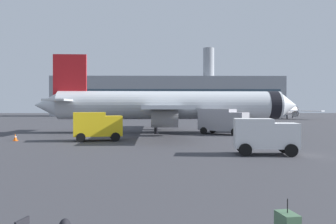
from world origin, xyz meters
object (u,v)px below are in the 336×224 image
cargo_van (265,135)px  safety_cone_near (95,134)px  airplane_at_gate (169,106)px  fuel_truck (223,120)px  service_truck (97,125)px  airplane_taxiing (283,110)px  safety_cone_mid (15,137)px  safety_cone_far (80,130)px

cargo_van → safety_cone_near: cargo_van is taller
airplane_at_gate → fuel_truck: (6.73, -3.38, -1.88)m
service_truck → cargo_van: size_ratio=1.12×
airplane_at_gate → fuel_truck: bearing=-26.6°
fuel_truck → cargo_van: bearing=-90.6°
airplane_taxiing → service_truck: airplane_taxiing is taller
airplane_at_gate → safety_cone_mid: (-15.77, -11.43, -3.30)m
airplane_taxiing → safety_cone_mid: bearing=-127.7°
safety_cone_near → service_truck: bearing=-76.5°
airplane_at_gate → safety_cone_far: airplane_at_gate is taller
airplane_at_gate → service_truck: airplane_at_gate is taller
airplane_at_gate → safety_cone_mid: airplane_at_gate is taller
service_truck → safety_cone_near: bearing=103.5°
fuel_truck → safety_cone_far: size_ratio=9.59×
fuel_truck → cargo_van: 18.37m
safety_cone_mid → fuel_truck: bearing=19.7°
fuel_truck → safety_cone_near: (-15.37, -3.14, -1.43)m
safety_cone_near → safety_cone_mid: size_ratio=0.98×
cargo_van → safety_cone_mid: (-22.32, 10.31, -1.10)m
airplane_at_gate → cargo_van: (6.55, -21.74, -2.21)m
fuel_truck → safety_cone_near: bearing=-168.5°
service_truck → safety_cone_near: 5.21m
airplane_at_gate → service_truck: size_ratio=6.90×
airplane_taxiing → safety_cone_near: airplane_taxiing is taller
fuel_truck → safety_cone_mid: fuel_truck is taller
fuel_truck → service_truck: bearing=-150.4°
airplane_at_gate → fuel_truck: 7.76m
cargo_van → safety_cone_far: bearing=130.3°
airplane_at_gate → safety_cone_mid: bearing=-144.1°
service_truck → fuel_truck: bearing=29.6°
airplane_taxiing → service_truck: size_ratio=4.17×
safety_cone_mid → service_truck: bearing=0.0°
airplane_taxiing → fuel_truck: airplane_taxiing is taller
airplane_taxiing → safety_cone_far: bearing=-131.1°
safety_cone_mid → safety_cone_far: (3.67, 11.66, -0.03)m
safety_cone_far → airplane_at_gate: bearing=-1.1°
cargo_van → safety_cone_near: 21.54m
safety_cone_near → airplane_taxiing: bearing=54.3°
safety_cone_mid → airplane_taxiing: bearing=52.3°
safety_cone_near → cargo_van: bearing=-45.1°
safety_cone_near → safety_cone_far: (-3.46, 6.74, -0.02)m
service_truck → safety_cone_far: (-4.63, 11.66, -1.28)m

